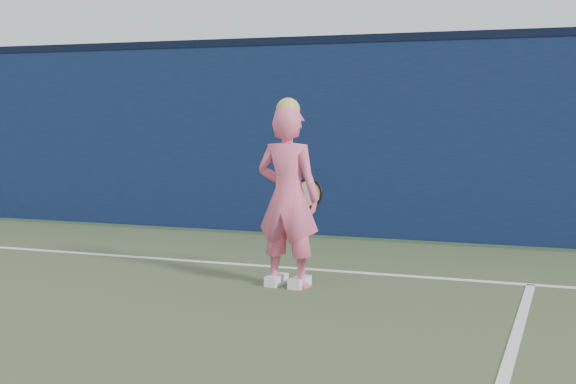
% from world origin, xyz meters
% --- Properties ---
extents(backstop_wall, '(24.00, 0.40, 2.50)m').
position_xyz_m(backstop_wall, '(0.00, 6.50, 1.25)').
color(backstop_wall, '#0C1935').
rests_on(backstop_wall, ground).
extents(wall_cap, '(24.00, 0.42, 0.10)m').
position_xyz_m(wall_cap, '(0.00, 6.50, 2.55)').
color(wall_cap, black).
rests_on(wall_cap, backstop_wall).
extents(player, '(0.64, 0.46, 1.75)m').
position_xyz_m(player, '(2.68, 3.20, 0.84)').
color(player, '#FC628B').
rests_on(player, ground).
extents(racket, '(0.54, 0.17, 0.30)m').
position_xyz_m(racket, '(2.71, 3.61, 0.83)').
color(racket, black).
rests_on(racket, ground).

